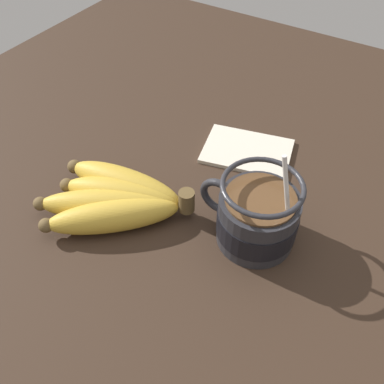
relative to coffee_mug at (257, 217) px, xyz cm
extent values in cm
cube|color=#332319|center=(4.96, 0.90, -5.32)|extent=(112.98, 112.98, 3.19)
cylinder|color=#28282D|center=(-0.12, 0.00, -0.33)|extent=(9.24, 9.24, 6.78)
cylinder|color=black|center=(-0.12, 0.00, -0.62)|extent=(9.44, 9.44, 3.10)
torus|color=#28282D|center=(5.35, 0.00, 0.71)|extent=(5.16, 0.90, 5.16)
cylinder|color=brown|center=(-0.12, 0.00, 3.16)|extent=(8.04, 8.04, 0.40)
torus|color=#28282D|center=(-0.12, 0.00, 5.15)|extent=(9.24, 9.24, 0.60)
cylinder|color=silver|center=(-3.12, 0.00, 3.98)|extent=(3.26, 0.50, 12.52)
ellipsoid|color=silver|center=(-1.74, 0.00, -2.22)|extent=(3.00, 2.00, 0.80)
cylinder|color=brown|center=(8.65, 1.45, -0.88)|extent=(2.00, 2.00, 3.00)
ellipsoid|color=gold|center=(17.45, 2.53, -1.63)|extent=(16.14, 6.08, 4.19)
sphere|color=brown|center=(25.27, 3.49, -1.63)|extent=(1.89, 1.89, 1.89)
ellipsoid|color=gold|center=(16.68, 4.18, -1.71)|extent=(15.46, 8.63, 4.02)
sphere|color=brown|center=(23.76, 6.60, -1.71)|extent=(1.81, 1.81, 1.81)
ellipsoid|color=gold|center=(16.92, 6.34, -1.76)|extent=(16.82, 12.15, 3.93)
sphere|color=brown|center=(24.33, 10.73, -1.76)|extent=(1.77, 1.77, 1.77)
ellipsoid|color=gold|center=(15.28, 7.50, -1.73)|extent=(14.48, 13.71, 4.00)
sphere|color=brown|center=(21.17, 12.89, -1.73)|extent=(1.80, 1.80, 1.80)
cube|color=beige|center=(7.70, -13.61, -3.42)|extent=(14.27, 11.53, 0.60)
camera|label=1|loc=(-10.52, 31.14, 37.55)|focal=40.00mm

